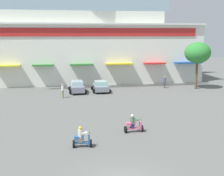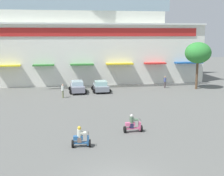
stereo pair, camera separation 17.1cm
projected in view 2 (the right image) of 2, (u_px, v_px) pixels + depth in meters
name	position (u px, v px, depth m)	size (l,w,h in m)	color
ground_plane	(95.00, 117.00, 27.83)	(128.00, 128.00, 0.00)	#5D5E5A
colonial_building	(79.00, 28.00, 48.88)	(38.40, 17.29, 19.44)	white
plaza_tree_1	(198.00, 53.00, 40.79)	(3.63, 3.49, 6.58)	brown
parked_car_0	(77.00, 87.00, 39.21)	(2.36, 4.18, 1.53)	slate
parked_car_1	(101.00, 86.00, 39.70)	(2.46, 3.87, 1.45)	gray
scooter_rider_2	(133.00, 125.00, 23.41)	(1.51, 0.58, 1.49)	black
scooter_rider_4	(81.00, 139.00, 20.32)	(1.36, 0.63, 1.51)	black
pedestrian_2	(63.00, 90.00, 35.79)	(0.45, 0.45, 1.71)	#717753
pedestrian_3	(165.00, 81.00, 42.36)	(0.44, 0.44, 1.70)	#473A3E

